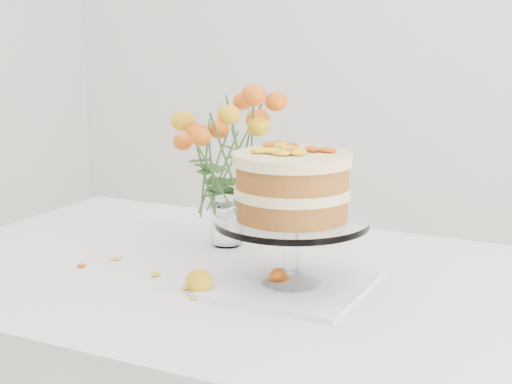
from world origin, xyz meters
TOP-DOWN VIEW (x-y plane):
  - table at (0.00, 0.00)m, footprint 1.43×0.93m
  - napkin at (0.16, -0.04)m, footprint 0.30×0.30m
  - cake_stand at (0.16, -0.04)m, footprint 0.30×0.30m
  - rose_vase at (-0.09, 0.16)m, footprint 0.28×0.28m
  - loose_rose_near at (0.01, -0.14)m, footprint 0.10×0.05m
  - loose_rose_far at (0.14, -0.05)m, footprint 0.08×0.04m
  - stray_petal_a at (-0.12, -0.10)m, footprint 0.03×0.02m
  - stray_petal_b at (-0.02, -0.14)m, footprint 0.03×0.02m
  - stray_petal_c at (0.02, -0.18)m, footprint 0.03×0.02m
  - stray_petal_d at (-0.26, -0.05)m, footprint 0.03×0.02m
  - stray_petal_e at (-0.30, -0.12)m, footprint 0.03×0.02m
  - stray_petal_f at (0.30, -0.08)m, footprint 0.03×0.02m

SIDE VIEW (x-z plane):
  - table at x=0.00m, z-range 0.30..1.05m
  - stray_petal_a at x=-0.12m, z-range 0.76..0.76m
  - stray_petal_b at x=-0.02m, z-range 0.76..0.76m
  - stray_petal_c at x=0.02m, z-range 0.76..0.76m
  - stray_petal_d at x=-0.26m, z-range 0.76..0.76m
  - stray_petal_e at x=-0.30m, z-range 0.76..0.76m
  - stray_petal_f at x=0.30m, z-range 0.76..0.76m
  - napkin at x=0.16m, z-range 0.76..0.77m
  - loose_rose_far at x=0.14m, z-range 0.76..0.79m
  - loose_rose_near at x=0.01m, z-range 0.76..0.80m
  - cake_stand at x=0.16m, z-range 0.81..1.08m
  - rose_vase at x=-0.09m, z-range 0.79..1.19m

